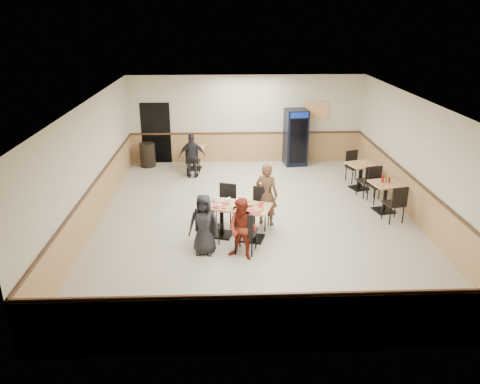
{
  "coord_description": "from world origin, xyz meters",
  "views": [
    {
      "loc": [
        -0.83,
        -10.83,
        4.93
      ],
      "look_at": [
        -0.42,
        -0.5,
        0.95
      ],
      "focal_mm": 35.0,
      "sensor_mm": 36.0,
      "label": 1
    }
  ],
  "objects_px": {
    "back_table": "(194,155)",
    "pepsi_cooler": "(296,137)",
    "side_table_near": "(386,193)",
    "lone_diner": "(192,156)",
    "main_table": "(237,216)",
    "side_table_far": "(360,172)",
    "trash_bin": "(148,155)",
    "diner_woman_left": "(204,224)",
    "diner_woman_right": "(243,229)",
    "diner_man_opposite": "(267,194)"
  },
  "relations": [
    {
      "from": "main_table",
      "to": "side_table_far",
      "type": "distance_m",
      "value": 4.87
    },
    {
      "from": "diner_woman_left",
      "to": "side_table_near",
      "type": "distance_m",
      "value": 5.13
    },
    {
      "from": "diner_woman_left",
      "to": "side_table_near",
      "type": "xyz_separation_m",
      "value": [
        4.67,
        2.11,
        -0.15
      ]
    },
    {
      "from": "side_table_far",
      "to": "pepsi_cooler",
      "type": "height_order",
      "value": "pepsi_cooler"
    },
    {
      "from": "back_table",
      "to": "trash_bin",
      "type": "relative_size",
      "value": 0.96
    },
    {
      "from": "pepsi_cooler",
      "to": "side_table_near",
      "type": "bearing_deg",
      "value": -73.5
    },
    {
      "from": "lone_diner",
      "to": "side_table_near",
      "type": "relative_size",
      "value": 1.61
    },
    {
      "from": "diner_man_opposite",
      "to": "back_table",
      "type": "xyz_separation_m",
      "value": [
        -2.01,
        4.46,
        -0.28
      ]
    },
    {
      "from": "diner_woman_right",
      "to": "trash_bin",
      "type": "height_order",
      "value": "diner_woman_right"
    },
    {
      "from": "pepsi_cooler",
      "to": "lone_diner",
      "type": "bearing_deg",
      "value": -166.31
    },
    {
      "from": "main_table",
      "to": "side_table_far",
      "type": "bearing_deg",
      "value": 57.24
    },
    {
      "from": "back_table",
      "to": "pepsi_cooler",
      "type": "xyz_separation_m",
      "value": [
        3.45,
        0.39,
        0.45
      ]
    },
    {
      "from": "diner_woman_left",
      "to": "back_table",
      "type": "height_order",
      "value": "diner_woman_left"
    },
    {
      "from": "diner_woman_right",
      "to": "diner_woman_left",
      "type": "bearing_deg",
      "value": -171.81
    },
    {
      "from": "main_table",
      "to": "trash_bin",
      "type": "xyz_separation_m",
      "value": [
        -2.87,
        5.53,
        -0.13
      ]
    },
    {
      "from": "side_table_far",
      "to": "diner_man_opposite",
      "type": "bearing_deg",
      "value": -141.71
    },
    {
      "from": "back_table",
      "to": "main_table",
      "type": "bearing_deg",
      "value": -76.23
    },
    {
      "from": "lone_diner",
      "to": "diner_woman_left",
      "type": "bearing_deg",
      "value": 95.54
    },
    {
      "from": "main_table",
      "to": "pepsi_cooler",
      "type": "distance_m",
      "value": 6.0
    },
    {
      "from": "lone_diner",
      "to": "side_table_near",
      "type": "distance_m",
      "value": 5.98
    },
    {
      "from": "diner_woman_right",
      "to": "side_table_near",
      "type": "relative_size",
      "value": 1.54
    },
    {
      "from": "side_table_far",
      "to": "diner_woman_right",
      "type": "bearing_deg",
      "value": -131.89
    },
    {
      "from": "main_table",
      "to": "diner_woman_right",
      "type": "xyz_separation_m",
      "value": [
        0.08,
        -0.99,
        0.14
      ]
    },
    {
      "from": "side_table_near",
      "to": "trash_bin",
      "type": "bearing_deg",
      "value": 148.62
    },
    {
      "from": "main_table",
      "to": "back_table",
      "type": "height_order",
      "value": "main_table"
    },
    {
      "from": "side_table_near",
      "to": "side_table_far",
      "type": "xyz_separation_m",
      "value": [
        -0.18,
        1.71,
        -0.01
      ]
    },
    {
      "from": "lone_diner",
      "to": "side_table_near",
      "type": "bearing_deg",
      "value": 150.08
    },
    {
      "from": "lone_diner",
      "to": "back_table",
      "type": "bearing_deg",
      "value": -90.45
    },
    {
      "from": "diner_woman_left",
      "to": "pepsi_cooler",
      "type": "height_order",
      "value": "pepsi_cooler"
    },
    {
      "from": "diner_man_opposite",
      "to": "trash_bin",
      "type": "bearing_deg",
      "value": -27.3
    },
    {
      "from": "lone_diner",
      "to": "main_table",
      "type": "bearing_deg",
      "value": 105.91
    },
    {
      "from": "diner_woman_right",
      "to": "lone_diner",
      "type": "bearing_deg",
      "value": 130.11
    },
    {
      "from": "side_table_far",
      "to": "back_table",
      "type": "bearing_deg",
      "value": 157.46
    },
    {
      "from": "diner_woman_right",
      "to": "pepsi_cooler",
      "type": "xyz_separation_m",
      "value": [
        2.1,
        6.56,
        0.28
      ]
    },
    {
      "from": "main_table",
      "to": "lone_diner",
      "type": "bearing_deg",
      "value": 124.0
    },
    {
      "from": "diner_woman_right",
      "to": "pepsi_cooler",
      "type": "distance_m",
      "value": 6.9
    },
    {
      "from": "lone_diner",
      "to": "side_table_near",
      "type": "xyz_separation_m",
      "value": [
        5.2,
        -2.94,
        -0.18
      ]
    },
    {
      "from": "lone_diner",
      "to": "back_table",
      "type": "xyz_separation_m",
      "value": [
        0.0,
        0.86,
        -0.21
      ]
    },
    {
      "from": "diner_woman_right",
      "to": "main_table",
      "type": "bearing_deg",
      "value": 120.57
    },
    {
      "from": "side_table_near",
      "to": "pepsi_cooler",
      "type": "xyz_separation_m",
      "value": [
        -1.75,
        4.19,
        0.43
      ]
    },
    {
      "from": "diner_woman_right",
      "to": "side_table_far",
      "type": "height_order",
      "value": "diner_woman_right"
    },
    {
      "from": "diner_woman_right",
      "to": "back_table",
      "type": "distance_m",
      "value": 6.32
    },
    {
      "from": "diner_woman_left",
      "to": "pepsi_cooler",
      "type": "distance_m",
      "value": 6.95
    },
    {
      "from": "side_table_far",
      "to": "trash_bin",
      "type": "height_order",
      "value": "trash_bin"
    },
    {
      "from": "diner_woman_right",
      "to": "pepsi_cooler",
      "type": "bearing_deg",
      "value": 98.12
    },
    {
      "from": "side_table_near",
      "to": "back_table",
      "type": "xyz_separation_m",
      "value": [
        -5.2,
        3.8,
        -0.03
      ]
    },
    {
      "from": "diner_woman_left",
      "to": "trash_bin",
      "type": "bearing_deg",
      "value": 116.36
    },
    {
      "from": "back_table",
      "to": "pepsi_cooler",
      "type": "height_order",
      "value": "pepsi_cooler"
    },
    {
      "from": "back_table",
      "to": "side_table_near",
      "type": "bearing_deg",
      "value": -36.11
    },
    {
      "from": "diner_woman_left",
      "to": "lone_diner",
      "type": "distance_m",
      "value": 5.08
    }
  ]
}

